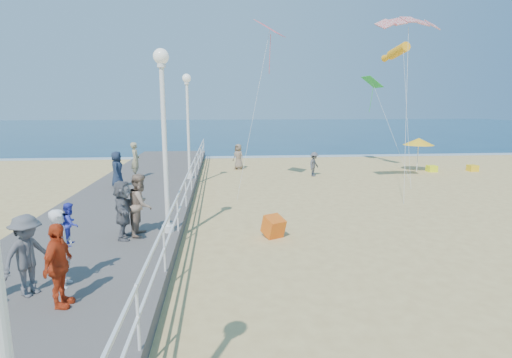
{
  "coord_description": "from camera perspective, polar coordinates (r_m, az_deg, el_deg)",
  "views": [
    {
      "loc": [
        -3.76,
        -11.76,
        4.14
      ],
      "look_at": [
        -2.5,
        2.0,
        1.6
      ],
      "focal_mm": 28.0,
      "sensor_mm": 36.0,
      "label": 1
    }
  ],
  "objects": [
    {
      "name": "ground",
      "position": [
        13.02,
        11.97,
        -8.36
      ],
      "size": [
        160.0,
        160.0,
        0.0
      ],
      "primitive_type": "plane",
      "color": "#DDBF73",
      "rests_on": "ground"
    },
    {
      "name": "ocean",
      "position": [
        76.97,
        -2.43,
        7.34
      ],
      "size": [
        160.0,
        90.0,
        0.05
      ],
      "primitive_type": "cube",
      "color": "#0D3250",
      "rests_on": "ground"
    },
    {
      "name": "surf_line",
      "position": [
        32.74,
        1.42,
        3.2
      ],
      "size": [
        160.0,
        1.2,
        0.04
      ],
      "primitive_type": "cube",
      "color": "silver",
      "rests_on": "ground"
    },
    {
      "name": "boardwalk",
      "position": [
        12.96,
        -21.96,
        -8.07
      ],
      "size": [
        5.0,
        44.0,
        0.4
      ],
      "primitive_type": "cube",
      "color": "#635E5A",
      "rests_on": "ground"
    },
    {
      "name": "railing",
      "position": [
        12.18,
        -11.18,
        -3.51
      ],
      "size": [
        0.05,
        42.0,
        0.55
      ],
      "color": "white",
      "rests_on": "boardwalk"
    },
    {
      "name": "lamp_post_mid",
      "position": [
        11.88,
        -13.04,
        7.84
      ],
      "size": [
        0.44,
        0.44,
        5.32
      ],
      "color": "white",
      "rests_on": "boardwalk"
    },
    {
      "name": "lamp_post_far",
      "position": [
        20.83,
        -9.72,
        8.95
      ],
      "size": [
        0.44,
        0.44,
        5.32
      ],
      "color": "white",
      "rests_on": "boardwalk"
    },
    {
      "name": "woman_holding_toddler",
      "position": [
        9.33,
        -25.99,
        -8.86
      ],
      "size": [
        0.45,
        0.64,
        1.66
      ],
      "primitive_type": "imported",
      "rotation": [
        0.0,
        0.0,
        1.67
      ],
      "color": "white",
      "rests_on": "boardwalk"
    },
    {
      "name": "toddler_held",
      "position": [
        9.27,
        -25.03,
        -5.82
      ],
      "size": [
        0.38,
        0.47,
        0.91
      ],
      "primitive_type": "imported",
      "rotation": [
        0.0,
        0.0,
        1.67
      ],
      "color": "#343CC3",
      "rests_on": "boardwalk"
    },
    {
      "name": "spectator_1",
      "position": [
        12.12,
        -16.17,
        -3.51
      ],
      "size": [
        0.72,
        0.9,
        1.82
      ],
      "primitive_type": "imported",
      "rotation": [
        0.0,
        0.0,
        1.54
      ],
      "color": "gray",
      "rests_on": "boardwalk"
    },
    {
      "name": "spectator_2",
      "position": [
        9.21,
        -29.83,
        -9.45
      ],
      "size": [
        1.05,
        1.23,
        1.66
      ],
      "primitive_type": "imported",
      "rotation": [
        0.0,
        0.0,
        1.07
      ],
      "color": "#535458",
      "rests_on": "boardwalk"
    },
    {
      "name": "spectator_3",
      "position": [
        8.43,
        -26.39,
        -11.04
      ],
      "size": [
        0.49,
        0.99,
        1.62
      ],
      "primitive_type": "imported",
      "rotation": [
        0.0,
        0.0,
        1.48
      ],
      "color": "#C43B18",
      "rests_on": "boardwalk"
    },
    {
      "name": "spectator_4",
      "position": [
        19.53,
        -19.24,
        1.29
      ],
      "size": [
        0.6,
        0.86,
        1.68
      ],
      "primitive_type": "imported",
      "rotation": [
        0.0,
        0.0,
        1.65
      ],
      "color": "#1B273C",
      "rests_on": "boardwalk"
    },
    {
      "name": "spectator_5",
      "position": [
        11.93,
        -18.46,
        -4.18
      ],
      "size": [
        0.65,
        1.61,
        1.69
      ],
      "primitive_type": "imported",
      "rotation": [
        0.0,
        0.0,
        1.67
      ],
      "color": "slate",
      "rests_on": "boardwalk"
    },
    {
      "name": "spectator_6",
      "position": [
        21.87,
        -16.83,
        2.6
      ],
      "size": [
        0.56,
        0.75,
        1.87
      ],
      "primitive_type": "imported",
      "rotation": [
        0.0,
        0.0,
        1.74
      ],
      "color": "#9B926B",
      "rests_on": "boardwalk"
    },
    {
      "name": "beach_walker_a",
      "position": [
        23.92,
        8.3,
        2.1
      ],
      "size": [
        1.0,
        1.07,
        1.45
      ],
      "primitive_type": "imported",
      "rotation": [
        0.0,
        0.0,
        0.91
      ],
      "color": "#525256",
      "rests_on": "ground"
    },
    {
      "name": "beach_walker_c",
      "position": [
        26.35,
        -2.54,
        3.21
      ],
      "size": [
        0.96,
        0.96,
        1.68
      ],
      "primitive_type": "imported",
      "rotation": [
        0.0,
        0.0,
        -0.78
      ],
      "color": "#806C58",
      "rests_on": "ground"
    },
    {
      "name": "box_kite",
      "position": [
        12.79,
        2.5,
        -7.06
      ],
      "size": [
        0.81,
        0.88,
        0.74
      ],
      "primitive_type": "cube",
      "rotation": [
        0.31,
        0.0,
        0.47
      ],
      "color": "red",
      "rests_on": "ground"
    },
    {
      "name": "beach_umbrella",
      "position": [
        27.34,
        22.22,
        4.97
      ],
      "size": [
        1.9,
        1.9,
        2.14
      ],
      "color": "white",
      "rests_on": "ground"
    },
    {
      "name": "beach_chair_left",
      "position": [
        27.79,
        23.81,
        1.38
      ],
      "size": [
        0.55,
        0.55,
        0.4
      ],
      "primitive_type": "cube",
      "color": "#ECFF1A",
      "rests_on": "ground"
    },
    {
      "name": "beach_chair_right",
      "position": [
        29.17,
        28.53,
        1.38
      ],
      "size": [
        0.55,
        0.55,
        0.4
      ],
      "primitive_type": "cube",
      "color": "yellow",
      "rests_on": "ground"
    },
    {
      "name": "kite_parafoil",
      "position": [
        20.25,
        21.02,
        20.49
      ],
      "size": [
        2.84,
        0.94,
        0.65
      ],
      "primitive_type": null,
      "rotation": [
        0.44,
        0.0,
        0.0
      ],
      "color": "red"
    },
    {
      "name": "kite_windsock",
      "position": [
        25.81,
        19.68,
        16.86
      ],
      "size": [
        0.99,
        2.61,
        1.07
      ],
      "primitive_type": "cylinder",
      "rotation": [
        1.36,
        0.0,
        0.17
      ],
      "color": "#FFA415"
    },
    {
      "name": "kite_diamond_pink",
      "position": [
        20.21,
        2.01,
        20.68
      ],
      "size": [
        1.62,
        1.7,
        0.7
      ],
      "primitive_type": "cube",
      "rotation": [
        0.54,
        0.0,
        1.09
      ],
      "color": "#EB566A"
    },
    {
      "name": "kite_diamond_green",
      "position": [
        29.06,
        16.26,
        13.17
      ],
      "size": [
        1.25,
        1.43,
        0.76
      ],
      "primitive_type": "cube",
      "rotation": [
        0.61,
        0.0,
        1.71
      ],
      "color": "green"
    }
  ]
}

